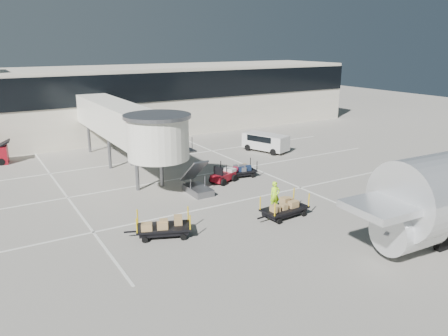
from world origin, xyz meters
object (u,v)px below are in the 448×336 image
Objects in this scene: suitcase_cart at (238,171)px; ground_worker at (275,195)px; box_cart_far at (164,227)px; box_cart_near at (284,209)px; baggage_tug at (224,176)px; minivan at (264,141)px.

ground_worker is (-1.85, -7.41, 0.46)m from suitcase_cart.
ground_worker reaches higher than box_cart_far.
ground_worker is at bearing 71.56° from box_cart_near.
ground_worker is at bearing -111.57° from baggage_tug.
ground_worker reaches higher than box_cart_near.
baggage_tug is at bearing -162.88° from minivan.
box_cart_near reaches higher than suitcase_cart.
box_cart_near is at bearing -113.98° from baggage_tug.
box_cart_near reaches higher than baggage_tug.
minivan is at bearing 60.30° from box_cart_far.
box_cart_far is 0.76× the size of minivan.
box_cart_far is (-10.02, -7.55, 0.04)m from suitcase_cart.
ground_worker reaches higher than minivan.
baggage_tug is at bearing 82.56° from box_cart_near.
baggage_tug is at bearing 61.89° from box_cart_far.
box_cart_near is (-2.22, -8.86, 0.06)m from suitcase_cart.
baggage_tug is 0.47× the size of minivan.
suitcase_cart is 1.86× the size of ground_worker.
minivan reaches higher than suitcase_cart.
ground_worker is 0.38× the size of minivan.
ground_worker is 16.35m from minivan.
suitcase_cart is at bearing -2.91° from baggage_tug.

